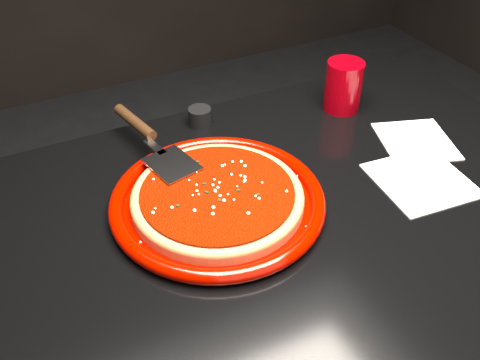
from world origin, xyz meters
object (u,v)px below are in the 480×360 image
Objects in this scene: ramekin at (200,116)px; pizza_server at (153,139)px; table at (281,332)px; plate at (218,201)px; cup at (343,86)px.

pizza_server is at bearing -148.94° from ramekin.
table is 3.08× the size of plate.
table is 10.36× the size of cup.
pizza_server reaches higher than ramekin.
cup reaches higher than plate.
cup is at bearing 25.35° from plate.
pizza_server is 0.16m from ramekin.
pizza_server is 2.88× the size of cup.
plate is 1.17× the size of pizza_server.
plate is at bearing -154.65° from cup.
table is 0.52m from pizza_server.
ramekin reaches higher than plate.
cup is (0.28, 0.25, 0.43)m from table.
cup reaches higher than pizza_server.
plate is at bearing 152.42° from table.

